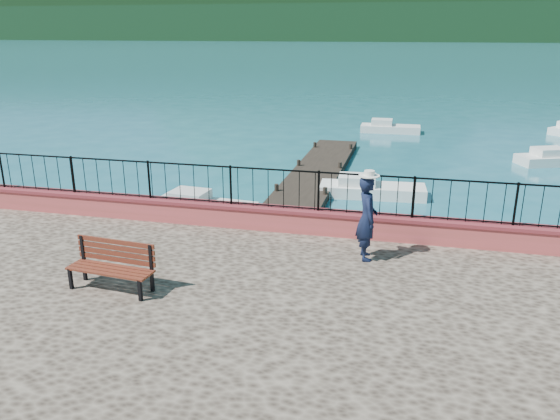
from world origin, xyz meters
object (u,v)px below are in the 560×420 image
at_px(boat_0, 204,203).
at_px(boat_4, 391,126).
at_px(park_bench, 112,275).
at_px(boat_1, 373,186).
at_px(person, 367,218).

distance_m(boat_0, boat_4, 17.93).
height_order(boat_0, boat_4, same).
bearing_deg(boat_0, boat_4, 78.33).
height_order(park_bench, boat_1, park_bench).
xyz_separation_m(person, boat_0, (-5.80, 5.26, -1.72)).
bearing_deg(park_bench, boat_0, 104.00).
distance_m(boat_1, boat_4, 13.65).
distance_m(boat_0, boat_1, 6.36).
bearing_deg(person, park_bench, 105.27).
distance_m(person, boat_0, 8.01).
relative_size(park_bench, boat_1, 0.45).
bearing_deg(park_bench, boat_4, 85.70).
bearing_deg(person, boat_4, -13.65).
distance_m(park_bench, boat_4, 25.37).
height_order(person, boat_4, person).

